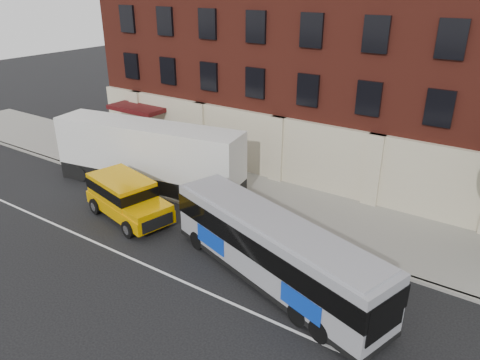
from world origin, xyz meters
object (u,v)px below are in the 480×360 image
Objects in this scene: city_bus at (274,249)px; yellow_suv at (126,195)px; shipping_container at (148,156)px; sign_pole at (112,159)px.

yellow_suv is at bearing 175.96° from city_bus.
shipping_container reaches higher than city_bus.
city_bus is 11.87m from shipping_container.
sign_pole is 0.21× the size of shipping_container.
shipping_container is at bearing 14.64° from sign_pole.
shipping_container reaches higher than sign_pole.
yellow_suv is 4.01m from shipping_container.
sign_pole is 5.14m from yellow_suv.
sign_pole is 0.43× the size of yellow_suv.
sign_pole is at bearing 145.82° from yellow_suv.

